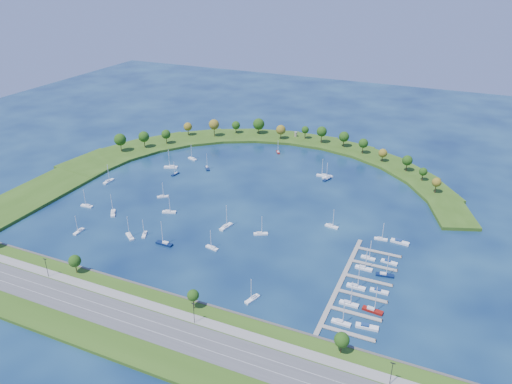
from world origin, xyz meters
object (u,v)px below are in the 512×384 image
at_px(moored_boat_13, 252,298).
at_px(moored_boat_20, 278,152).
at_px(moored_boat_1, 192,158).
at_px(moored_boat_19, 328,177).
at_px(dock_system, 356,286).
at_px(docked_boat_8, 368,257).
at_px(moored_boat_15, 261,233).
at_px(docked_boat_3, 373,310).
at_px(moored_boat_12, 207,168).
at_px(moored_boat_16, 130,236).
at_px(moored_boat_11, 164,243).
at_px(docked_boat_11, 400,242).
at_px(moored_boat_10, 212,247).
at_px(moored_boat_2, 113,213).
at_px(moored_boat_18, 323,175).
at_px(docked_boat_0, 341,322).
at_px(harbor_tower, 296,134).
at_px(moored_boat_5, 109,181).
at_px(docked_boat_1, 367,327).
at_px(moored_boat_6, 79,231).
at_px(moored_boat_7, 175,174).
at_px(docked_boat_5, 379,291).
at_px(moored_boat_9, 169,211).
at_px(moored_boat_0, 144,234).
at_px(docked_boat_10, 381,238).
at_px(moored_boat_4, 171,167).
at_px(moored_boat_17, 332,226).
at_px(docked_boat_6, 364,268).
at_px(docked_boat_4, 356,286).
at_px(moored_boat_21, 226,226).
at_px(docked_boat_9, 389,262).
at_px(docked_boat_7, 385,274).
at_px(moored_boat_3, 87,205).
at_px(moored_boat_8, 327,179).
at_px(moored_boat_14, 163,196).
at_px(docked_boat_2, 349,303).

distance_m(moored_boat_13, moored_boat_20, 183.16).
distance_m(moored_boat_1, moored_boat_19, 103.93).
bearing_deg(dock_system, docked_boat_8, 89.46).
bearing_deg(moored_boat_15, docked_boat_3, -57.85).
bearing_deg(moored_boat_12, moored_boat_16, -34.45).
distance_m(moored_boat_11, docked_boat_11, 126.36).
bearing_deg(moored_boat_10, moored_boat_2, 4.57).
xyz_separation_m(moored_boat_15, docked_boat_11, (72.02, 22.08, -0.16)).
xyz_separation_m(moored_boat_18, docked_boat_0, (50.96, -143.76, -0.03)).
height_order(harbor_tower, moored_boat_5, moored_boat_5).
xyz_separation_m(moored_boat_20, docked_boat_1, (107.06, -171.73, -0.16)).
bearing_deg(moored_boat_16, moored_boat_6, 48.99).
height_order(moored_boat_7, docked_boat_5, moored_boat_7).
distance_m(moored_boat_9, docked_boat_3, 136.96).
bearing_deg(docked_boat_11, moored_boat_11, -149.32).
bearing_deg(moored_boat_18, moored_boat_0, 51.38).
distance_m(docked_boat_3, docked_boat_10, 61.93).
bearing_deg(docked_boat_1, moored_boat_4, 140.17).
bearing_deg(moored_boat_16, moored_boat_17, -114.67).
distance_m(docked_boat_0, docked_boat_5, 29.83).
xyz_separation_m(moored_boat_0, docked_boat_3, (128.63, -13.37, 0.09)).
relative_size(moored_boat_20, docked_boat_6, 0.81).
bearing_deg(harbor_tower, moored_boat_12, -112.94).
height_order(moored_boat_11, docked_boat_4, moored_boat_11).
distance_m(moored_boat_5, moored_boat_21, 104.18).
xyz_separation_m(moored_boat_1, moored_boat_16, (26.91, -112.70, 0.02)).
distance_m(docked_boat_4, docked_boat_9, 28.90).
distance_m(moored_boat_5, docked_boat_7, 195.64).
bearing_deg(moored_boat_20, moored_boat_7, 112.07).
distance_m(docked_boat_1, docked_boat_8, 52.52).
relative_size(moored_boat_3, moored_boat_11, 0.83).
bearing_deg(docked_boat_4, docked_boat_10, 88.82).
bearing_deg(dock_system, moored_boat_0, -179.22).
relative_size(moored_boat_8, moored_boat_14, 1.07).
distance_m(moored_boat_8, docked_boat_0, 146.52).
relative_size(moored_boat_15, docked_boat_4, 0.90).
xyz_separation_m(harbor_tower, moored_boat_17, (69.08, -132.86, -3.18)).
bearing_deg(moored_boat_10, docked_boat_5, -168.80).
bearing_deg(moored_boat_0, docked_boat_6, 72.71).
height_order(dock_system, moored_boat_21, moored_boat_21).
relative_size(moored_boat_2, moored_boat_14, 1.25).
height_order(moored_boat_8, moored_boat_10, moored_boat_8).
xyz_separation_m(moored_boat_11, docked_boat_5, (113.06, 5.16, -0.34)).
bearing_deg(moored_boat_3, docked_boat_4, 170.91).
bearing_deg(moored_boat_6, moored_boat_3, -148.95).
relative_size(dock_system, moored_boat_3, 7.12).
relative_size(dock_system, docked_boat_9, 9.69).
height_order(moored_boat_12, docked_boat_7, docked_boat_7).
height_order(moored_boat_10, moored_boat_19, moored_boat_19).
xyz_separation_m(moored_boat_19, docked_boat_2, (47.36, -129.20, 0.03)).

